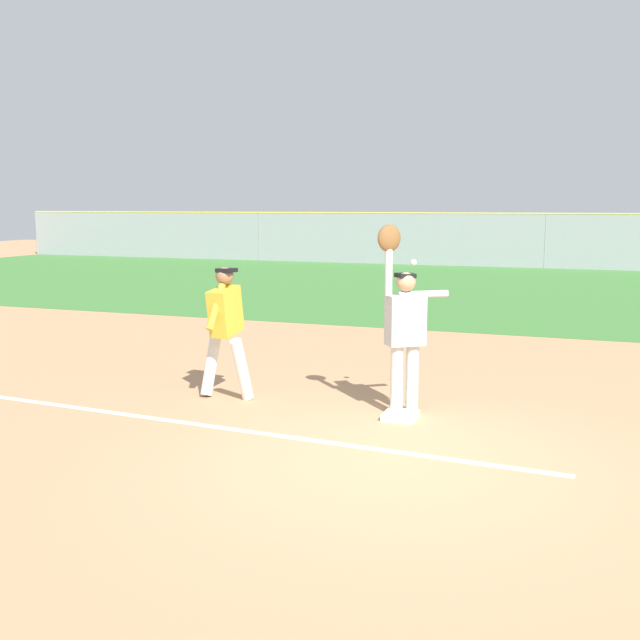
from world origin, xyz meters
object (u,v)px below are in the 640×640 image
fielder (404,323)px  baseball (414,262)px  first_base (400,416)px  runner (225,323)px  parked_car_silver (464,246)px  parked_car_green (610,248)px  parked_car_blue (336,244)px

fielder → baseball: 0.75m
first_base → runner: size_ratio=0.22×
parked_car_silver → parked_car_green: same height
fielder → runner: fielder is taller
fielder → baseball: size_ratio=30.81×
fielder → first_base: bearing=152.5°
first_base → parked_car_blue: bearing=110.4°
runner → parked_car_silver: runner is taller
fielder → parked_car_silver: bearing=-27.5°
baseball → parked_car_silver: 25.41m
parked_car_green → first_base: bearing=-95.5°
parked_car_silver → baseball: bearing=-81.9°
parked_car_silver → parked_car_green: (6.20, 0.84, 0.00)m
first_base → fielder: fielder is taller
runner → parked_car_blue: runner is taller
first_base → runner: bearing=176.2°
first_base → fielder: size_ratio=0.17×
runner → fielder: bearing=5.5°
fielder → parked_car_silver: (-3.40, 25.43, -0.45)m
first_base → parked_car_blue: (-9.54, 25.70, 0.63)m
parked_car_silver → fielder: bearing=-82.1°
baseball → parked_car_green: size_ratio=0.02×
runner → parked_car_green: (5.14, 26.32, -0.32)m
first_base → parked_car_green: (2.77, 26.47, 0.63)m
runner → first_base: bearing=0.4°
first_base → parked_car_silver: 25.87m
first_base → parked_car_blue: size_ratio=0.08×
first_base → baseball: (0.01, 0.48, 1.78)m
parked_car_blue → fielder: bearing=-67.1°
fielder → parked_car_blue: (-9.52, 25.49, -0.45)m
first_base → parked_car_silver: bearing=97.6°
runner → baseball: bearing=12.0°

